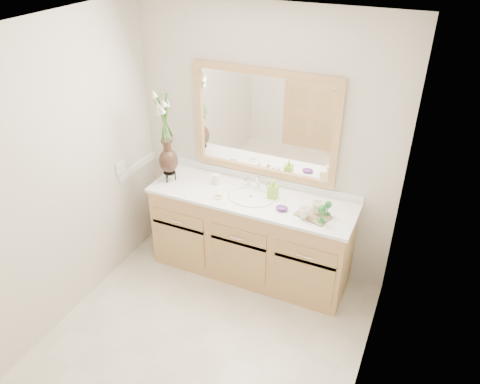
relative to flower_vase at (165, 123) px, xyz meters
The scene contains 22 objects.
floor 1.88m from the flower_vase, 50.45° to the right, with size 2.60×2.60×0.00m, color beige.
ceiling 1.61m from the flower_vase, 50.45° to the right, with size 2.40×2.60×0.02m, color white.
wall_back 0.89m from the flower_vase, 22.47° to the left, with size 2.40×0.02×2.40m, color beige.
wall_front 2.41m from the flower_vase, 70.57° to the right, with size 2.40×0.02×2.40m, color beige.
wall_left 1.07m from the flower_vase, 112.42° to the right, with size 0.02×2.60×2.40m, color beige.
wall_right 2.23m from the flower_vase, 25.85° to the right, with size 0.02×2.60×2.40m, color beige.
vanity 1.28m from the flower_vase, ahead, with size 1.80×0.55×0.80m.
counter 0.99m from the flower_vase, ahead, with size 1.84×0.57×0.03m, color white.
sink 1.01m from the flower_vase, ahead, with size 0.38×0.34×0.23m.
mirror 0.86m from the flower_vase, 21.12° to the left, with size 1.32×0.04×0.97m.
switch_plate 0.60m from the flower_vase, 152.13° to the right, with size 0.02×0.12×0.12m, color white.
door 2.34m from the flower_vase, 77.49° to the right, with size 0.80×0.03×2.00m, color tan.
flower_vase is the anchor object (origin of this frame).
tumbler 0.68m from the flower_vase, 16.13° to the left, with size 0.07×0.07×0.09m, color white.
soap_dish 0.79m from the flower_vase, ahead, with size 0.10×0.10×0.03m.
soap_bottle 1.10m from the flower_vase, ahead, with size 0.07×0.07×0.15m, color #8FC72F.
purple_dish 1.25m from the flower_vase, ahead, with size 0.11×0.08×0.04m, color #51246D.
tray 1.49m from the flower_vase, ahead, with size 0.27×0.18×0.01m, color brown.
mug_left 1.42m from the flower_vase, ahead, with size 0.09×0.09×0.09m, color white.
mug_right 1.49m from the flower_vase, ahead, with size 0.11×0.10×0.11m, color white.
goblet_front 1.54m from the flower_vase, ahead, with size 0.07×0.07×0.15m.
goblet_back 1.56m from the flower_vase, ahead, with size 0.06×0.06×0.13m.
Camera 1 is at (1.34, -2.20, 2.97)m, focal length 35.00 mm.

